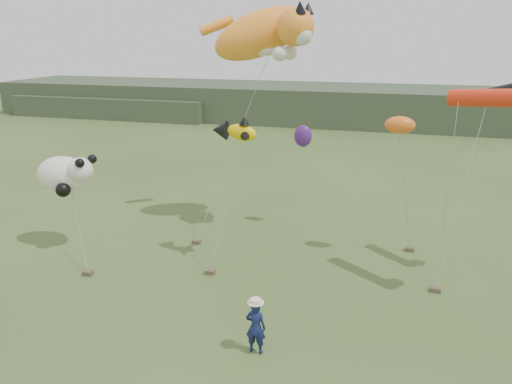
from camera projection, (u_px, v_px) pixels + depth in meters
ground at (258, 337)px, 16.67m from camera, size 120.00×120.00×0.00m
headland at (335, 105)px, 57.92m from camera, size 90.00×13.00×4.00m
festival_attendant at (256, 327)px, 15.64m from camera, size 0.67×0.45×1.80m
sandbag_anchors at (267, 264)px, 21.82m from camera, size 14.38×6.54×0.19m
cat_kite at (267, 33)px, 23.61m from camera, size 6.17×3.75×3.60m
fish_kite at (234, 131)px, 20.73m from camera, size 2.10×1.41×1.12m
panda_kite at (66, 174)px, 22.92m from camera, size 3.01×1.94×1.87m
misc_kites at (351, 131)px, 22.78m from camera, size 5.68×3.33×2.14m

